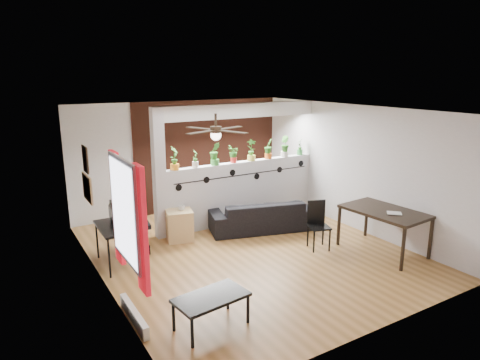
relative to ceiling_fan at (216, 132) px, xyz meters
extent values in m
cube|color=brown|center=(0.80, 0.30, -2.36)|extent=(6.30, 7.10, 0.10)
cube|color=#B7B7BA|center=(0.80, 3.32, -1.01)|extent=(6.30, 0.04, 2.90)
cube|color=#B7B7BA|center=(0.80, -2.72, -1.01)|extent=(6.30, 0.04, 2.90)
cube|color=#B7B7BA|center=(-1.82, 0.30, -1.01)|extent=(0.04, 7.10, 2.90)
cube|color=#B7B7BA|center=(3.42, 0.30, -1.01)|extent=(0.04, 7.10, 2.90)
cube|color=white|center=(0.80, 0.30, 0.34)|extent=(6.30, 7.10, 0.10)
cube|color=#BCBCC1|center=(1.60, 1.80, -1.64)|extent=(3.60, 0.18, 1.35)
cube|color=silver|center=(1.60, 1.80, 0.14)|extent=(3.60, 0.18, 0.30)
cube|color=#BCBCC1|center=(-0.31, 1.80, -1.01)|extent=(0.22, 0.20, 2.60)
cube|color=#A1472E|center=(1.60, 3.27, -1.01)|extent=(3.90, 0.05, 2.60)
cube|color=black|center=(1.60, 1.70, -1.23)|extent=(3.31, 0.01, 0.02)
cylinder|color=black|center=(0.05, 1.70, -1.31)|extent=(0.14, 0.01, 0.14)
cylinder|color=black|center=(0.67, 1.70, -1.23)|extent=(0.14, 0.01, 0.14)
cylinder|color=black|center=(1.29, 1.70, -1.15)|extent=(0.14, 0.01, 0.14)
cylinder|color=black|center=(1.91, 1.70, -1.31)|extent=(0.14, 0.01, 0.14)
cylinder|color=black|center=(2.53, 1.70, -1.23)|extent=(0.14, 0.01, 0.14)
cylinder|color=black|center=(3.15, 1.70, -1.15)|extent=(0.14, 0.01, 0.14)
cube|color=white|center=(-1.78, -0.90, -0.76)|extent=(0.02, 0.95, 1.25)
cube|color=silver|center=(-1.77, -0.90, -0.76)|extent=(0.04, 1.05, 1.35)
cube|color=red|center=(-1.73, -1.40, -0.86)|extent=(0.06, 0.30, 1.55)
cube|color=red|center=(-1.73, -0.40, -0.86)|extent=(0.06, 0.30, 1.55)
cube|color=silver|center=(-1.74, -0.90, -2.22)|extent=(0.08, 1.00, 0.18)
cube|color=#987449|center=(-1.78, 1.25, -0.96)|extent=(0.03, 0.60, 0.45)
cube|color=#8C7259|center=(-1.78, 1.20, -0.46)|extent=(0.03, 0.30, 0.40)
cube|color=black|center=(-1.78, 1.20, -0.46)|extent=(0.02, 0.34, 0.44)
cylinder|color=black|center=(0.00, 0.00, 0.19)|extent=(0.04, 0.04, 0.20)
cylinder|color=black|center=(0.00, 0.00, 0.04)|extent=(0.18, 0.18, 0.10)
sphere|color=white|center=(0.00, 0.00, -0.05)|extent=(0.17, 0.17, 0.17)
cube|color=black|center=(0.32, 0.12, 0.03)|extent=(0.55, 0.29, 0.01)
cube|color=black|center=(-0.12, 0.32, 0.03)|extent=(0.29, 0.55, 0.01)
cube|color=black|center=(-0.32, -0.12, 0.03)|extent=(0.55, 0.29, 0.01)
cube|color=black|center=(0.12, -0.32, 0.03)|extent=(0.29, 0.55, 0.01)
cylinder|color=orange|center=(0.02, 1.80, -0.90)|extent=(0.18, 0.18, 0.12)
imported|color=#1D5819|center=(0.02, 1.80, -0.68)|extent=(0.32, 0.32, 0.38)
cylinder|color=white|center=(0.47, 1.80, -0.90)|extent=(0.13, 0.13, 0.12)
imported|color=#1D5819|center=(0.47, 1.80, -0.73)|extent=(0.22, 0.23, 0.27)
cylinder|color=#358831|center=(0.92, 1.80, -0.90)|extent=(0.18, 0.18, 0.12)
imported|color=#1D5819|center=(0.92, 1.80, -0.67)|extent=(0.29, 0.25, 0.38)
cylinder|color=red|center=(1.37, 1.80, -0.90)|extent=(0.13, 0.13, 0.12)
imported|color=#1D5819|center=(1.37, 1.80, -0.72)|extent=(0.20, 0.23, 0.28)
cylinder|color=gold|center=(1.83, 1.80, -0.90)|extent=(0.18, 0.18, 0.12)
imported|color=#1D5819|center=(1.83, 1.80, -0.67)|extent=(0.33, 0.32, 0.38)
cylinder|color=#C85617|center=(2.28, 1.80, -0.90)|extent=(0.16, 0.16, 0.12)
imported|color=#1D5819|center=(2.28, 1.80, -0.69)|extent=(0.29, 0.27, 0.35)
cylinder|color=silver|center=(2.73, 1.80, -0.90)|extent=(0.18, 0.18, 0.12)
imported|color=#1D5819|center=(2.73, 1.80, -0.68)|extent=(0.24, 0.28, 0.38)
cylinder|color=#338D3E|center=(3.18, 1.80, -0.90)|extent=(0.13, 0.13, 0.12)
imported|color=#1D5819|center=(3.18, 1.80, -0.72)|extent=(0.24, 0.24, 0.28)
imported|color=black|center=(1.65, 1.13, -2.01)|extent=(2.21, 1.35, 0.60)
cube|color=tan|center=(-0.06, 1.46, -2.01)|extent=(0.59, 0.55, 0.61)
imported|color=gray|center=(-0.01, 1.46, -1.66)|extent=(0.15, 0.15, 0.10)
cube|color=black|center=(-1.45, 0.98, -1.63)|extent=(0.53, 0.98, 0.04)
cylinder|color=black|center=(-1.67, 0.53, -1.98)|extent=(0.03, 0.03, 0.67)
cylinder|color=black|center=(-1.24, 0.52, -1.98)|extent=(0.03, 0.03, 0.67)
cylinder|color=black|center=(-1.66, 1.43, -1.98)|extent=(0.03, 0.03, 0.67)
cylinder|color=black|center=(-1.23, 1.42, -1.98)|extent=(0.03, 0.03, 0.67)
imported|color=black|center=(-1.45, 1.13, -1.52)|extent=(0.33, 0.06, 0.19)
cylinder|color=black|center=(-0.99, 1.26, -2.27)|extent=(0.57, 0.57, 0.04)
cylinder|color=black|center=(-0.99, 1.26, -2.03)|extent=(0.07, 0.07, 0.48)
cube|color=black|center=(-0.99, 1.26, -1.77)|extent=(0.52, 0.52, 0.08)
cube|color=black|center=(-0.96, 1.47, -1.46)|extent=(0.44, 0.12, 0.52)
cube|color=black|center=(2.91, -1.00, -1.54)|extent=(1.00, 1.53, 0.05)
cylinder|color=black|center=(2.56, -1.72, -1.94)|extent=(0.06, 0.06, 0.75)
cylinder|color=black|center=(3.37, -1.66, -1.94)|extent=(0.06, 0.06, 0.75)
cylinder|color=black|center=(2.45, -0.34, -1.94)|extent=(0.06, 0.06, 0.75)
cylinder|color=black|center=(3.26, -0.27, -1.94)|extent=(0.06, 0.06, 0.75)
imported|color=gray|center=(2.81, -1.30, -1.50)|extent=(0.30, 0.30, 0.02)
cube|color=black|center=(1.99, -0.30, -1.88)|extent=(0.46, 0.46, 0.03)
cube|color=black|center=(2.04, -0.14, -1.64)|extent=(0.34, 0.14, 0.46)
cube|color=black|center=(1.79, -0.39, -2.10)|extent=(0.03, 0.03, 0.43)
cube|color=black|center=(2.08, -0.49, -2.10)|extent=(0.03, 0.03, 0.43)
cube|color=black|center=(1.89, -0.10, -1.87)|extent=(0.03, 0.03, 0.89)
cube|color=black|center=(2.18, -0.20, -1.87)|extent=(0.03, 0.03, 0.89)
cube|color=black|center=(-0.91, -1.53, -1.90)|extent=(1.00, 0.64, 0.04)
cylinder|color=black|center=(-1.31, -1.81, -2.12)|extent=(0.04, 0.04, 0.40)
cylinder|color=black|center=(-0.46, -1.70, -2.12)|extent=(0.04, 0.04, 0.40)
cylinder|color=black|center=(-1.37, -1.37, -2.12)|extent=(0.04, 0.04, 0.40)
cylinder|color=black|center=(-0.51, -1.26, -2.12)|extent=(0.04, 0.04, 0.40)
camera|label=1|loc=(-3.15, -5.96, 0.89)|focal=32.00mm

